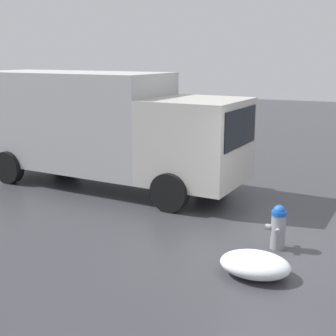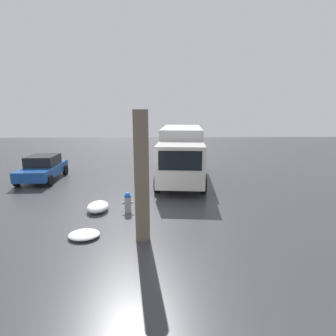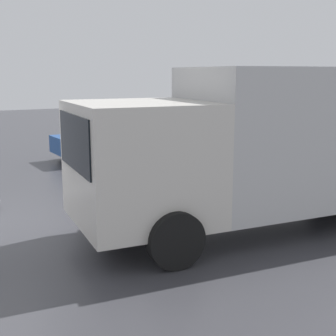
{
  "view_description": "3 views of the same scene",
  "coord_description": "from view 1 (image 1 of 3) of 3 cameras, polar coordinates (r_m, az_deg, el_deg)",
  "views": [
    {
      "loc": [
        -1.35,
        8.17,
        3.46
      ],
      "look_at": [
        2.97,
        -1.78,
        0.85
      ],
      "focal_mm": 50.0,
      "sensor_mm": 36.0,
      "label": 1
    },
    {
      "loc": [
        -10.06,
        -1.36,
        4.05
      ],
      "look_at": [
        2.14,
        -1.69,
        1.35
      ],
      "focal_mm": 28.0,
      "sensor_mm": 36.0,
      "label": 2
    },
    {
      "loc": [
        -0.93,
        -9.26,
        2.92
      ],
      "look_at": [
        3.35,
        -1.62,
        1.14
      ],
      "focal_mm": 50.0,
      "sensor_mm": 36.0,
      "label": 3
    }
  ],
  "objects": [
    {
      "name": "snow_pile_by_hydrant",
      "position": [
        7.8,
        10.56,
        -11.49
      ],
      "size": [
        1.14,
        0.85,
        0.38
      ],
      "color": "white",
      "rests_on": "ground_plane"
    },
    {
      "name": "ground_plane",
      "position": [
        8.97,
        13.15,
        -9.51
      ],
      "size": [
        60.0,
        60.0,
        0.0
      ],
      "primitive_type": "plane",
      "color": "#38383D"
    },
    {
      "name": "fire_hydrant",
      "position": [
        8.81,
        13.28,
        -6.94
      ],
      "size": [
        0.37,
        0.47,
        0.84
      ],
      "rotation": [
        0.0,
        0.0,
        0.14
      ],
      "color": "gray",
      "rests_on": "ground_plane"
    },
    {
      "name": "delivery_truck",
      "position": [
        12.77,
        -8.38,
        5.24
      ],
      "size": [
        7.84,
        3.14,
        3.03
      ],
      "rotation": [
        0.0,
        0.0,
        1.48
      ],
      "color": "beige",
      "rests_on": "ground_plane"
    }
  ]
}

